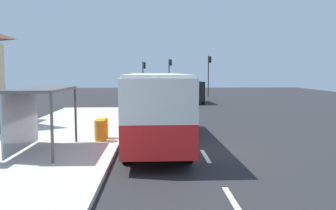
{
  "coord_description": "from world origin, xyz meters",
  "views": [
    {
      "loc": [
        -1.78,
        -15.03,
        3.32
      ],
      "look_at": [
        -1.0,
        4.74,
        1.5
      ],
      "focal_mm": 39.09,
      "sensor_mm": 36.0,
      "label": 1
    }
  ],
  "objects_px": {
    "traffic_light_near_side": "(209,70)",
    "bus_shelter": "(35,103)",
    "sedan_far": "(185,91)",
    "recycling_bin_yellow": "(102,128)",
    "bus": "(155,104)",
    "recycling_bin_orange": "(100,131)",
    "traffic_light_far_side": "(144,73)",
    "white_van": "(191,90)",
    "traffic_light_median": "(170,71)",
    "sedan_near": "(180,88)"
  },
  "relations": [
    {
      "from": "bus_shelter",
      "to": "traffic_light_near_side",
      "type": "bearing_deg",
      "value": 70.41
    },
    {
      "from": "traffic_light_far_side",
      "to": "bus_shelter",
      "type": "bearing_deg",
      "value": -95.53
    },
    {
      "from": "sedan_near",
      "to": "traffic_light_near_side",
      "type": "bearing_deg",
      "value": -68.82
    },
    {
      "from": "recycling_bin_orange",
      "to": "recycling_bin_yellow",
      "type": "xyz_separation_m",
      "value": [
        0.0,
        0.7,
        0.0
      ]
    },
    {
      "from": "traffic_light_near_side",
      "to": "bus_shelter",
      "type": "relative_size",
      "value": 1.34
    },
    {
      "from": "traffic_light_far_side",
      "to": "bus_shelter",
      "type": "relative_size",
      "value": 1.15
    },
    {
      "from": "recycling_bin_yellow",
      "to": "traffic_light_median",
      "type": "bearing_deg",
      "value": 81.89
    },
    {
      "from": "sedan_far",
      "to": "traffic_light_near_side",
      "type": "distance_m",
      "value": 4.22
    },
    {
      "from": "white_van",
      "to": "recycling_bin_orange",
      "type": "distance_m",
      "value": 22.87
    },
    {
      "from": "sedan_far",
      "to": "bus_shelter",
      "type": "relative_size",
      "value": 1.1
    },
    {
      "from": "sedan_near",
      "to": "recycling_bin_yellow",
      "type": "relative_size",
      "value": 4.73
    },
    {
      "from": "sedan_near",
      "to": "recycling_bin_orange",
      "type": "distance_m",
      "value": 40.15
    },
    {
      "from": "sedan_near",
      "to": "traffic_light_near_side",
      "type": "relative_size",
      "value": 0.84
    },
    {
      "from": "bus",
      "to": "recycling_bin_orange",
      "type": "bearing_deg",
      "value": -172.03
    },
    {
      "from": "sedan_far",
      "to": "recycling_bin_yellow",
      "type": "relative_size",
      "value": 4.65
    },
    {
      "from": "traffic_light_far_side",
      "to": "bus",
      "type": "bearing_deg",
      "value": -87.51
    },
    {
      "from": "traffic_light_far_side",
      "to": "bus_shelter",
      "type": "distance_m",
      "value": 34.43
    },
    {
      "from": "bus",
      "to": "recycling_bin_yellow",
      "type": "relative_size",
      "value": 11.63
    },
    {
      "from": "bus",
      "to": "sedan_far",
      "type": "relative_size",
      "value": 2.5
    },
    {
      "from": "sedan_far",
      "to": "bus_shelter",
      "type": "bearing_deg",
      "value": -104.64
    },
    {
      "from": "bus",
      "to": "traffic_light_median",
      "type": "bearing_deg",
      "value": 86.3
    },
    {
      "from": "sedan_far",
      "to": "bus",
      "type": "bearing_deg",
      "value": -97.39
    },
    {
      "from": "traffic_light_median",
      "to": "bus_shelter",
      "type": "height_order",
      "value": "traffic_light_median"
    },
    {
      "from": "recycling_bin_orange",
      "to": "traffic_light_median",
      "type": "bearing_deg",
      "value": 82.06
    },
    {
      "from": "bus",
      "to": "traffic_light_median",
      "type": "distance_m",
      "value": 32.74
    },
    {
      "from": "recycling_bin_yellow",
      "to": "sedan_near",
      "type": "bearing_deg",
      "value": 80.51
    },
    {
      "from": "white_van",
      "to": "bus_shelter",
      "type": "xyz_separation_m",
      "value": [
        -8.61,
        -24.02,
        0.75
      ]
    },
    {
      "from": "sedan_near",
      "to": "traffic_light_far_side",
      "type": "distance_m",
      "value": 9.47
    },
    {
      "from": "recycling_bin_orange",
      "to": "recycling_bin_yellow",
      "type": "distance_m",
      "value": 0.7
    },
    {
      "from": "traffic_light_far_side",
      "to": "sedan_far",
      "type": "bearing_deg",
      "value": -9.42
    },
    {
      "from": "white_van",
      "to": "sedan_far",
      "type": "bearing_deg",
      "value": 89.38
    },
    {
      "from": "recycling_bin_yellow",
      "to": "recycling_bin_orange",
      "type": "bearing_deg",
      "value": -90.0
    },
    {
      "from": "recycling_bin_orange",
      "to": "bus_shelter",
      "type": "relative_size",
      "value": 0.24
    },
    {
      "from": "sedan_far",
      "to": "recycling_bin_orange",
      "type": "xyz_separation_m",
      "value": [
        -6.5,
        -31.29,
        -0.14
      ]
    },
    {
      "from": "recycling_bin_orange",
      "to": "traffic_light_median",
      "type": "distance_m",
      "value": 33.41
    },
    {
      "from": "sedan_far",
      "to": "recycling_bin_orange",
      "type": "distance_m",
      "value": 31.96
    },
    {
      "from": "traffic_light_median",
      "to": "bus",
      "type": "bearing_deg",
      "value": -93.7
    },
    {
      "from": "traffic_light_median",
      "to": "bus_shelter",
      "type": "bearing_deg",
      "value": -101.0
    },
    {
      "from": "sedan_far",
      "to": "traffic_light_median",
      "type": "xyz_separation_m",
      "value": [
        -1.9,
        1.69,
        2.53
      ]
    },
    {
      "from": "sedan_far",
      "to": "traffic_light_far_side",
      "type": "xyz_separation_m",
      "value": [
        -5.4,
        0.89,
        2.3
      ]
    },
    {
      "from": "traffic_light_near_side",
      "to": "traffic_light_median",
      "type": "relative_size",
      "value": 1.07
    },
    {
      "from": "sedan_far",
      "to": "white_van",
      "type": "bearing_deg",
      "value": -90.62
    },
    {
      "from": "traffic_light_near_side",
      "to": "traffic_light_median",
      "type": "xyz_separation_m",
      "value": [
        -5.1,
        1.6,
        -0.22
      ]
    },
    {
      "from": "recycling_bin_yellow",
      "to": "traffic_light_far_side",
      "type": "bearing_deg",
      "value": 87.99
    },
    {
      "from": "sedan_far",
      "to": "recycling_bin_orange",
      "type": "relative_size",
      "value": 4.65
    },
    {
      "from": "white_van",
      "to": "bus_shelter",
      "type": "height_order",
      "value": "bus_shelter"
    },
    {
      "from": "white_van",
      "to": "traffic_light_median",
      "type": "height_order",
      "value": "traffic_light_median"
    },
    {
      "from": "recycling_bin_yellow",
      "to": "traffic_light_near_side",
      "type": "bearing_deg",
      "value": 72.46
    },
    {
      "from": "bus",
      "to": "traffic_light_far_side",
      "type": "distance_m",
      "value": 31.89
    },
    {
      "from": "recycling_bin_yellow",
      "to": "bus",
      "type": "bearing_deg",
      "value": -8.04
    }
  ]
}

